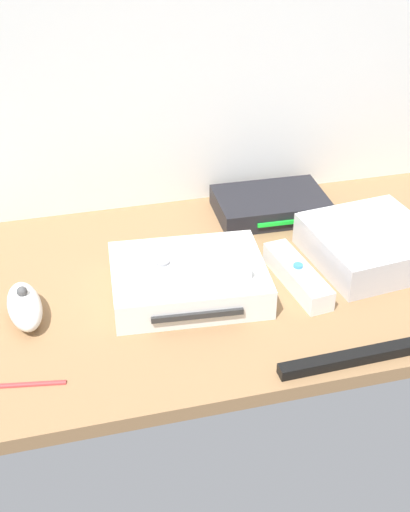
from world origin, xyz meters
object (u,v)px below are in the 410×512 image
at_px(remote_classic_pad, 191,265).
at_px(sensor_bar, 371,354).
at_px(game_console, 188,279).
at_px(remote_wand, 297,276).
at_px(mini_computer, 371,244).
at_px(stylus_pen, 27,383).
at_px(remote_nunchuk, 25,306).
at_px(network_router, 270,205).

relative_size(remote_classic_pad, sensor_bar, 0.61).
bearing_deg(game_console, remote_wand, -2.40).
relative_size(mini_computer, stylus_pen, 2.09).
height_order(remote_nunchuk, sensor_bar, remote_nunchuk).
xyz_separation_m(remote_nunchuk, sensor_bar, (0.41, -0.19, -0.01)).
bearing_deg(remote_nunchuk, game_console, -5.07).
bearing_deg(sensor_bar, remote_nunchuk, 153.83).
bearing_deg(sensor_bar, game_console, 132.67).
distance_m(game_console, network_router, 0.26).
bearing_deg(network_router, remote_wand, -96.52).
distance_m(remote_wand, stylus_pen, 0.40).
distance_m(remote_wand, remote_nunchuk, 0.38).
distance_m(remote_nunchuk, stylus_pen, 0.13).
bearing_deg(game_console, mini_computer, 8.12).
height_order(game_console, network_router, game_console).
xyz_separation_m(game_console, sensor_bar, (0.19, -0.19, -0.01)).
relative_size(network_router, remote_classic_pad, 1.26).
distance_m(mini_computer, remote_classic_pad, 0.28).
distance_m(game_console, remote_classic_pad, 0.03).
bearing_deg(game_console, remote_nunchuk, -174.15).
xyz_separation_m(game_console, remote_nunchuk, (-0.22, -0.00, -0.00)).
height_order(mini_computer, stylus_pen, mini_computer).
bearing_deg(network_router, game_console, -133.15).
height_order(remote_classic_pad, stylus_pen, remote_classic_pad).
height_order(game_console, remote_wand, game_console).
relative_size(remote_wand, remote_classic_pad, 1.04).
xyz_separation_m(mini_computer, stylus_pen, (-0.51, -0.15, -0.02)).
height_order(game_console, remote_classic_pad, remote_classic_pad).
bearing_deg(network_router, stylus_pen, -140.49).
bearing_deg(remote_nunchuk, remote_classic_pad, -8.41).
distance_m(mini_computer, stylus_pen, 0.53).
height_order(remote_wand, stylus_pen, remote_wand).
height_order(remote_wand, sensor_bar, remote_wand).
bearing_deg(remote_classic_pad, game_console, 95.58).
height_order(network_router, remote_wand, same).
xyz_separation_m(game_console, mini_computer, (0.28, 0.02, 0.00)).
distance_m(network_router, remote_classic_pad, 0.27).
relative_size(remote_nunchuk, stylus_pen, 1.16).
distance_m(remote_wand, remote_classic_pad, 0.16).
bearing_deg(remote_classic_pad, remote_nunchuk, 176.85).
height_order(game_console, sensor_bar, game_console).
distance_m(mini_computer, remote_nunchuk, 0.50).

